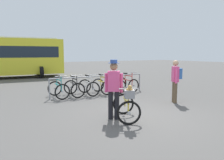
% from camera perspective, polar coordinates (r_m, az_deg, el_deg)
% --- Properties ---
extents(ground_plane, '(80.00, 80.00, 0.00)m').
position_cam_1_polar(ground_plane, '(6.63, 6.86, -9.51)').
color(ground_plane, '#514F4C').
extents(bike_rack_rail, '(4.61, 0.26, 0.88)m').
position_cam_1_polar(bike_rack_rail, '(9.79, -3.44, 0.16)').
color(bike_rack_rail, '#99999E').
rests_on(bike_rack_rail, ground).
extents(racked_bike_teal, '(0.69, 1.13, 0.98)m').
position_cam_1_polar(racked_bike_teal, '(9.39, -14.22, -2.41)').
color(racked_bike_teal, black).
rests_on(racked_bike_teal, ground).
extents(racked_bike_black, '(0.71, 1.14, 0.98)m').
position_cam_1_polar(racked_bike_black, '(9.58, -10.16, -2.11)').
color(racked_bike_black, black).
rests_on(racked_bike_black, ground).
extents(racked_bike_white, '(0.70, 1.13, 0.97)m').
position_cam_1_polar(racked_bike_white, '(9.82, -6.28, -1.81)').
color(racked_bike_white, black).
rests_on(racked_bike_white, ground).
extents(racked_bike_yellow, '(0.71, 1.11, 0.97)m').
position_cam_1_polar(racked_bike_yellow, '(10.10, -2.60, -1.52)').
color(racked_bike_yellow, black).
rests_on(racked_bike_yellow, ground).
extents(racked_bike_blue, '(0.77, 1.17, 0.98)m').
position_cam_1_polar(racked_bike_blue, '(10.42, 0.87, -1.25)').
color(racked_bike_blue, black).
rests_on(racked_bike_blue, ground).
extents(racked_bike_red, '(0.70, 1.12, 0.97)m').
position_cam_1_polar(racked_bike_red, '(10.78, 4.12, -0.98)').
color(racked_bike_red, black).
rests_on(racked_bike_red, ground).
extents(featured_bicycle, '(1.06, 1.26, 1.09)m').
position_cam_1_polar(featured_bicycle, '(6.02, 3.97, -6.40)').
color(featured_bicycle, black).
rests_on(featured_bicycle, ground).
extents(person_with_featured_bike, '(0.45, 0.37, 1.72)m').
position_cam_1_polar(person_with_featured_bike, '(6.06, 0.47, -1.85)').
color(person_with_featured_bike, black).
rests_on(person_with_featured_bike, ground).
extents(pedestrian_with_backpack, '(0.44, 0.47, 1.64)m').
position_cam_1_polar(pedestrian_with_backpack, '(8.48, 16.75, 0.39)').
color(pedestrian_with_backpack, brown).
rests_on(pedestrian_with_backpack, ground).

